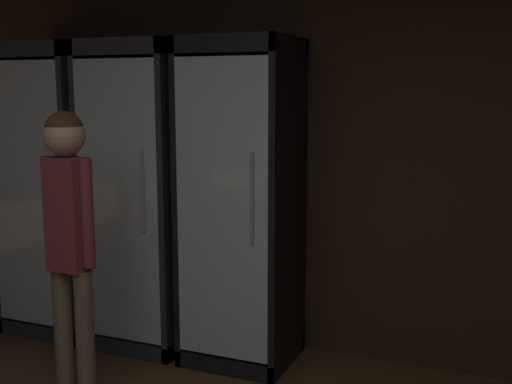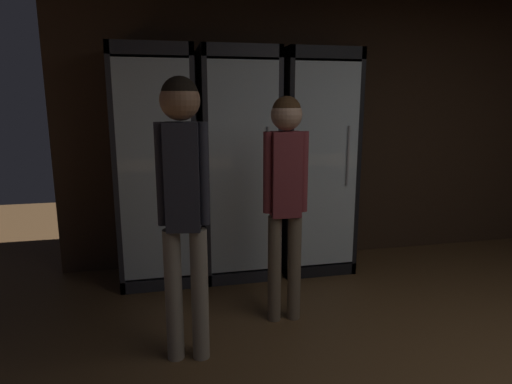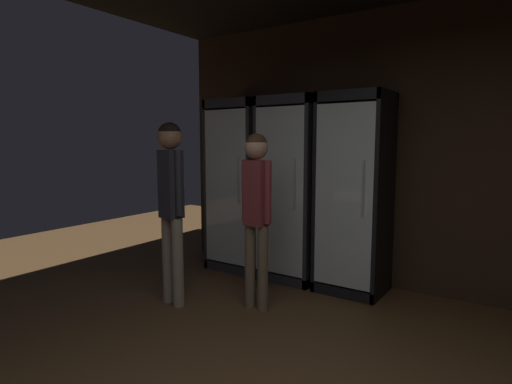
% 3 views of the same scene
% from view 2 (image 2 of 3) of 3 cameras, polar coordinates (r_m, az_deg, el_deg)
% --- Properties ---
extents(wall_back, '(6.00, 0.06, 2.80)m').
position_cam_2_polar(wall_back, '(4.51, 15.26, 9.83)').
color(wall_back, '#382619').
rests_on(wall_back, ground).
extents(cooler_far_left, '(0.64, 0.58, 1.96)m').
position_cam_2_polar(cooler_far_left, '(3.76, -12.99, 2.86)').
color(cooler_far_left, '#2B2B30').
rests_on(cooler_far_left, ground).
extents(cooler_left, '(0.64, 0.58, 1.96)m').
position_cam_2_polar(cooler_left, '(3.82, -2.45, 3.39)').
color(cooler_left, '#2B2B30').
rests_on(cooler_left, ground).
extents(cooler_center, '(0.64, 0.58, 1.96)m').
position_cam_2_polar(cooler_center, '(4.00, 7.48, 3.55)').
color(cooler_center, black).
rests_on(cooler_center, ground).
extents(shopper_near, '(0.31, 0.21, 1.56)m').
position_cam_2_polar(shopper_near, '(2.92, 3.92, 1.26)').
color(shopper_near, '#72604C').
rests_on(shopper_near, ground).
extents(shopper_far, '(0.29, 0.22, 1.66)m').
position_cam_2_polar(shopper_far, '(2.46, -9.58, 0.43)').
color(shopper_far, gray).
rests_on(shopper_far, ground).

